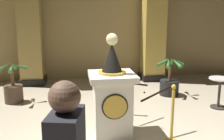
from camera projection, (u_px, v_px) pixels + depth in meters
back_wall at (92, 19)px, 8.62m from camera, size 11.35×0.16×4.09m
pedestal_clock at (112, 97)px, 4.54m from camera, size 0.80×0.80×1.85m
stanchion_near at (172, 123)px, 4.30m from camera, size 0.24×0.24×1.03m
stanchion_far at (122, 99)px, 5.55m from camera, size 0.24×0.24×1.03m
velvet_rope at (145, 88)px, 4.83m from camera, size 1.01×1.02×0.22m
column_left at (30, 22)px, 7.81m from camera, size 0.82×0.82×3.93m
column_right at (154, 22)px, 8.39m from camera, size 0.83×0.83×3.93m
potted_palm_left at (13, 90)px, 6.36m from camera, size 0.75×0.75×1.06m
potted_palm_right at (169, 83)px, 6.95m from camera, size 0.78×0.71×1.10m
cafe_table at (220, 89)px, 5.94m from camera, size 0.52×0.52×0.73m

